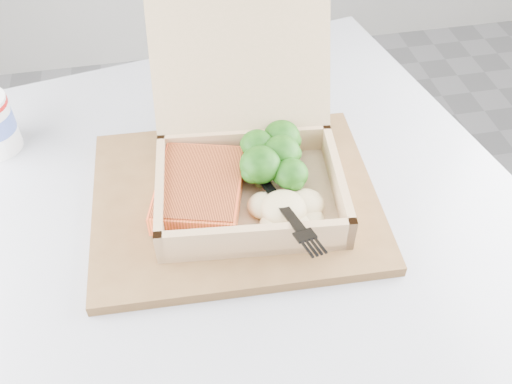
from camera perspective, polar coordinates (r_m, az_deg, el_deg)
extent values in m
cylinder|color=black|center=(1.03, -2.21, -16.43)|extent=(0.08, 0.08, 0.69)
cube|color=#9C9EA5|center=(0.73, -3.00, -3.29)|extent=(0.89, 0.89, 0.03)
cube|color=brown|center=(0.73, -2.10, -0.73)|extent=(0.37, 0.30, 0.02)
cube|color=tan|center=(0.71, -0.59, -0.67)|extent=(0.24, 0.20, 0.01)
cube|color=tan|center=(0.70, -9.43, -0.26)|extent=(0.03, 0.17, 0.05)
cube|color=tan|center=(0.71, 8.09, 0.90)|extent=(0.03, 0.17, 0.05)
cube|color=tan|center=(0.64, 0.02, -4.91)|extent=(0.23, 0.03, 0.05)
cube|color=tan|center=(0.75, -1.13, 4.78)|extent=(0.23, 0.03, 0.05)
cube|color=tan|center=(0.73, -1.52, 12.68)|extent=(0.23, 0.11, 0.16)
cube|color=#FB5F31|center=(0.70, -5.66, 0.30)|extent=(0.13, 0.15, 0.03)
ellipsoid|color=tan|center=(0.67, 2.79, -1.64)|extent=(0.09, 0.08, 0.03)
cube|color=black|center=(0.69, 0.81, 1.79)|extent=(0.03, 0.11, 0.03)
cube|color=black|center=(0.64, 3.48, -2.86)|extent=(0.03, 0.05, 0.01)
cube|color=white|center=(0.87, -3.23, 7.84)|extent=(0.09, 0.14, 0.00)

